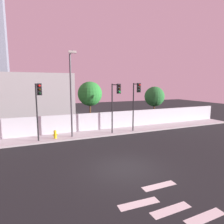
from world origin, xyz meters
name	(u,v)px	position (x,y,z in m)	size (l,w,h in m)	color
ground_plane	(126,169)	(0.00, 0.00, 0.00)	(80.00, 80.00, 0.00)	black
sidewalk	(87,134)	(0.00, 8.20, 0.07)	(36.00, 2.40, 0.15)	#B6B6B6
perimeter_wall	(83,122)	(0.00, 9.49, 1.05)	(36.00, 0.18, 1.80)	silver
crosswalk_marking	(178,208)	(0.24, -4.10, 0.00)	(3.81, 3.86, 0.01)	silver
traffic_light_left	(136,97)	(4.77, 7.06, 3.69)	(0.35, 1.17, 4.88)	black
traffic_light_center	(116,98)	(2.48, 6.93, 3.66)	(0.41, 1.41, 4.81)	black
traffic_light_right	(38,100)	(-4.32, 6.81, 3.68)	(0.44, 1.65, 4.84)	black
street_lamp_curbside	(71,89)	(-1.54, 7.46, 4.51)	(0.62, 2.26, 7.38)	#4C4C51
fire_hydrant	(55,134)	(-3.02, 7.75, 0.55)	(0.44, 0.26, 0.75)	gold
roadside_tree_midleft	(90,94)	(1.24, 11.06, 3.85)	(2.67, 2.67, 5.20)	brown
roadside_tree_midright	(154,97)	(9.80, 11.06, 3.33)	(2.53, 2.53, 4.61)	brown
low_building_distant	(38,94)	(-3.63, 23.49, 3.28)	(10.67, 6.00, 6.56)	#A2A2A2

